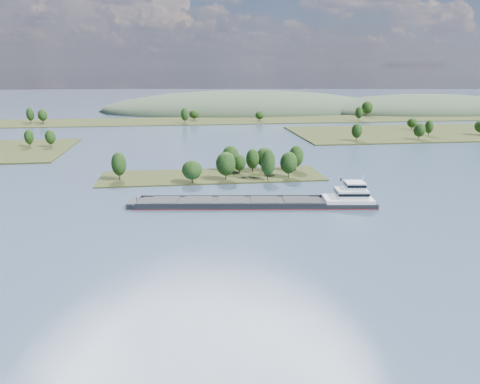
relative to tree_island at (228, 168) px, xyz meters
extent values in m
plane|color=#3A4D65|center=(-7.08, -58.46, -4.32)|extent=(1800.00, 1800.00, 0.00)
cube|color=#2B3316|center=(-7.08, 1.54, -4.32)|extent=(100.00, 30.00, 1.20)
cylinder|color=black|center=(16.14, -11.06, -1.47)|extent=(0.50, 0.50, 4.49)
ellipsoid|color=black|center=(16.14, -11.06, 4.23)|extent=(6.38, 6.38, 11.55)
cylinder|color=black|center=(2.37, 11.20, -1.78)|extent=(0.50, 0.50, 3.89)
ellipsoid|color=black|center=(2.37, 11.20, 3.17)|extent=(7.89, 7.89, 10.00)
cylinder|color=black|center=(-1.72, -7.57, -1.72)|extent=(0.50, 0.50, 4.01)
ellipsoid|color=black|center=(-1.72, -7.57, 3.38)|extent=(8.62, 8.62, 10.31)
cylinder|color=black|center=(5.63, 3.30, -2.25)|extent=(0.50, 0.50, 2.94)
ellipsoid|color=black|center=(5.63, 3.30, 1.49)|extent=(5.89, 5.89, 7.56)
cylinder|color=black|center=(-16.42, -11.64, -2.11)|extent=(0.50, 0.50, 3.21)
ellipsoid|color=black|center=(-16.42, -11.64, 1.97)|extent=(8.59, 8.59, 8.26)
cylinder|color=black|center=(-47.51, -2.08, -1.71)|extent=(0.50, 0.50, 4.02)
ellipsoid|color=black|center=(-47.51, -2.08, 3.40)|extent=(6.42, 6.42, 10.33)
cylinder|color=black|center=(12.01, 5.14, -1.89)|extent=(0.50, 0.50, 3.65)
ellipsoid|color=black|center=(12.01, 5.14, 2.75)|extent=(6.24, 6.24, 9.39)
cylinder|color=black|center=(32.90, 6.17, -1.75)|extent=(0.50, 0.50, 3.95)
ellipsoid|color=black|center=(32.90, 6.17, 3.27)|extent=(6.95, 6.95, 10.15)
cylinder|color=black|center=(26.21, -7.05, -1.83)|extent=(0.50, 0.50, 3.78)
ellipsoid|color=black|center=(26.21, -7.05, 2.98)|extent=(7.72, 7.72, 9.72)
cylinder|color=black|center=(18.16, 8.07, -1.89)|extent=(0.50, 0.50, 3.66)
ellipsoid|color=black|center=(18.16, 8.07, 2.76)|extent=(7.94, 7.94, 9.40)
cylinder|color=black|center=(-98.75, 89.73, -1.81)|extent=(0.50, 0.50, 3.42)
ellipsoid|color=black|center=(-98.75, 89.73, 2.54)|extent=(6.14, 6.14, 8.80)
cylinder|color=black|center=(-111.53, 91.25, -1.80)|extent=(0.50, 0.50, 3.45)
ellipsoid|color=black|center=(-111.53, 91.25, 2.59)|extent=(5.37, 5.37, 8.87)
cylinder|color=black|center=(94.32, 88.68, -1.62)|extent=(0.50, 0.50, 3.79)
ellipsoid|color=black|center=(94.32, 88.68, 3.20)|extent=(6.87, 6.87, 9.75)
cylinder|color=black|center=(137.95, 88.89, -1.73)|extent=(0.50, 0.50, 3.58)
ellipsoid|color=black|center=(137.95, 88.89, 2.83)|extent=(7.65, 7.65, 9.22)
cylinder|color=black|center=(152.37, 102.65, -1.67)|extent=(0.50, 0.50, 3.69)
ellipsoid|color=black|center=(152.37, 102.65, 3.02)|extent=(5.95, 5.95, 9.50)
cylinder|color=black|center=(157.10, 136.31, -2.02)|extent=(0.50, 0.50, 2.99)
ellipsoid|color=black|center=(157.10, 136.31, 1.78)|extent=(7.48, 7.48, 7.69)
cube|color=#2B3316|center=(-7.08, 221.54, -4.32)|extent=(900.00, 60.00, 1.20)
cylinder|color=black|center=(-147.59, 220.16, -1.56)|extent=(0.50, 0.50, 4.32)
ellipsoid|color=black|center=(-147.59, 220.16, 3.94)|extent=(6.56, 6.56, 11.11)
cylinder|color=black|center=(139.52, 200.88, -1.66)|extent=(0.50, 0.50, 4.13)
ellipsoid|color=black|center=(139.52, 200.88, 3.59)|extent=(6.92, 6.92, 10.61)
cylinder|color=black|center=(-7.06, 225.16, -2.16)|extent=(0.50, 0.50, 3.12)
ellipsoid|color=black|center=(-7.06, 225.16, 1.81)|extent=(8.89, 8.89, 8.03)
cylinder|color=black|center=(162.08, 237.80, -1.32)|extent=(0.50, 0.50, 4.81)
ellipsoid|color=black|center=(162.08, 237.80, 4.80)|extent=(10.73, 10.73, 12.37)
cylinder|color=black|center=(-137.24, 219.10, -1.77)|extent=(0.50, 0.50, 3.89)
ellipsoid|color=black|center=(-137.24, 219.10, 3.18)|extent=(7.91, 7.91, 10.01)
cylinder|color=black|center=(50.77, 210.34, -2.26)|extent=(0.50, 0.50, 2.92)
ellipsoid|color=black|center=(50.77, 210.34, 1.45)|extent=(8.07, 8.07, 7.50)
cylinder|color=black|center=(-15.89, 202.42, -1.56)|extent=(0.50, 0.50, 4.32)
ellipsoid|color=black|center=(-15.89, 202.42, 3.94)|extent=(6.67, 6.67, 11.12)
ellipsoid|color=#33452F|center=(252.92, 291.54, -4.32)|extent=(260.00, 140.00, 36.00)
ellipsoid|color=#33452F|center=(52.92, 321.54, -4.32)|extent=(320.00, 160.00, 44.00)
cube|color=black|center=(4.93, -45.75, -3.78)|extent=(86.65, 21.17, 2.36)
cube|color=maroon|center=(4.93, -45.75, -4.27)|extent=(86.89, 21.41, 0.27)
cube|color=black|center=(-2.96, -39.48, -2.28)|extent=(66.19, 8.57, 0.86)
cube|color=black|center=(-4.24, -49.93, -2.28)|extent=(66.19, 8.57, 0.86)
cube|color=black|center=(-3.60, -44.70, -2.44)|extent=(65.18, 17.48, 0.32)
cube|color=black|center=(-27.07, -41.82, -2.12)|extent=(10.68, 9.93, 0.38)
cube|color=black|center=(-15.33, -43.26, -2.12)|extent=(10.68, 9.93, 0.38)
cube|color=black|center=(-3.60, -44.70, -2.12)|extent=(10.68, 9.93, 0.38)
cube|color=black|center=(8.13, -46.15, -2.12)|extent=(10.68, 9.93, 0.38)
cube|color=black|center=(19.87, -47.59, -2.12)|extent=(10.68, 9.93, 0.38)
cube|color=black|center=(-38.27, -40.44, -3.35)|extent=(4.38, 9.99, 2.15)
cylinder|color=black|center=(-37.20, -40.57, -1.85)|extent=(0.29, 0.29, 2.36)
cube|color=white|center=(38.00, -49.82, -1.95)|extent=(18.33, 12.34, 1.29)
cube|color=white|center=(39.07, -49.96, 0.19)|extent=(11.72, 9.85, 3.22)
cube|color=black|center=(39.07, -49.96, 0.62)|extent=(11.96, 10.09, 0.97)
cube|color=white|center=(40.14, -50.09, 2.99)|extent=(7.19, 7.19, 2.36)
cube|color=black|center=(40.14, -50.09, 3.42)|extent=(7.43, 7.43, 0.86)
cube|color=white|center=(40.14, -50.09, 4.28)|extent=(7.67, 7.67, 0.21)
cylinder|color=white|center=(42.80, -50.42, 5.57)|extent=(0.24, 0.24, 2.79)
cylinder|color=black|center=(36.26, -46.36, 4.49)|extent=(0.60, 0.60, 1.29)
camera|label=1|loc=(-21.32, -204.49, 44.34)|focal=35.00mm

